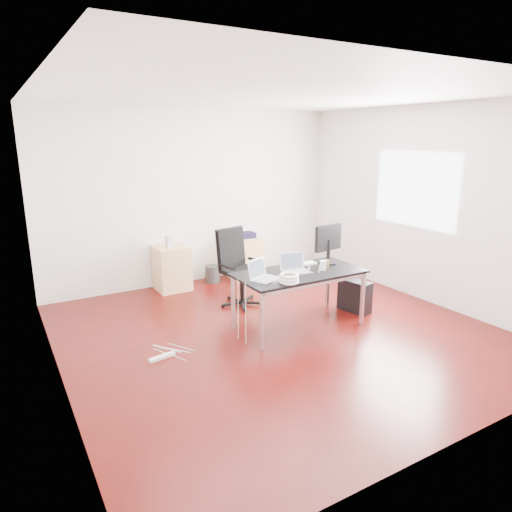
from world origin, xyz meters
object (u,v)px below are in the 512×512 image
pc_tower (355,296)px  office_chair (238,263)px  filing_cabinet_right (244,257)px  desk (299,276)px  filing_cabinet_left (172,268)px

pc_tower → office_chair: bearing=125.7°
office_chair → filing_cabinet_right: bearing=44.1°
desk → pc_tower: size_ratio=3.56×
desk → filing_cabinet_right: bearing=78.9°
pc_tower → filing_cabinet_right: bearing=91.1°
filing_cabinet_left → filing_cabinet_right: (1.29, 0.00, 0.00)m
office_chair → pc_tower: (1.25, -1.09, -0.39)m
filing_cabinet_left → filing_cabinet_right: size_ratio=1.00×
filing_cabinet_right → office_chair: bearing=-122.6°
pc_tower → filing_cabinet_left: bearing=117.1°
filing_cabinet_left → pc_tower: (1.85, -2.17, -0.13)m
office_chair → filing_cabinet_right: (0.69, 1.08, -0.26)m
filing_cabinet_right → pc_tower: filing_cabinet_right is taller
desk → office_chair: (-0.26, 1.14, -0.07)m
desk → pc_tower: desk is taller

